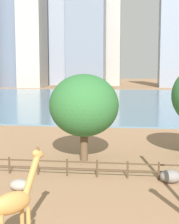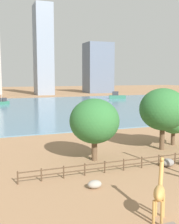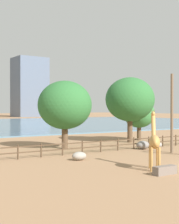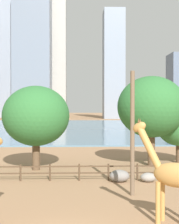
# 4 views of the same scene
# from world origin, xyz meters

# --- Properties ---
(ground_plane) EXTENTS (400.00, 400.00, 0.00)m
(ground_plane) POSITION_xyz_m (0.00, 80.00, 0.00)
(ground_plane) COLOR #9E7551
(harbor_water) EXTENTS (180.00, 86.00, 0.20)m
(harbor_water) POSITION_xyz_m (0.00, 77.00, 0.10)
(harbor_water) COLOR slate
(harbor_water) RESTS_ON ground
(giraffe_tall) EXTENTS (3.30, 2.50, 5.17)m
(giraffe_tall) POSITION_xyz_m (5.11, 2.02, 2.45)
(giraffe_tall) COLOR #C18C47
(giraffe_tall) RESTS_ON ground
(utility_pole) EXTENTS (0.28, 0.28, 8.06)m
(utility_pole) POSITION_xyz_m (4.03, 7.50, 4.03)
(utility_pole) COLOR brown
(utility_pole) RESTS_ON ground
(boulder_near_fence) EXTENTS (1.19, 0.94, 0.70)m
(boulder_near_fence) POSITION_xyz_m (5.86, 11.35, 0.35)
(boulder_near_fence) COLOR gray
(boulder_near_fence) RESTS_ON ground
(boulder_by_pole) EXTENTS (1.51, 1.24, 0.93)m
(boulder_by_pole) POSITION_xyz_m (3.67, 11.40, 0.47)
(boulder_by_pole) COLOR gray
(boulder_by_pole) RESTS_ON ground
(enclosure_fence) EXTENTS (26.12, 0.14, 1.30)m
(enclosure_fence) POSITION_xyz_m (-0.22, 12.00, 0.76)
(enclosure_fence) COLOR #4C3826
(enclosure_fence) RESTS_ON ground
(tree_left_large) EXTENTS (6.53, 6.53, 8.66)m
(tree_left_large) POSITION_xyz_m (7.55, 18.07, 5.70)
(tree_left_large) COLOR brown
(tree_left_large) RESTS_ON ground
(tree_center_broad) EXTENTS (6.05, 6.05, 7.63)m
(tree_center_broad) POSITION_xyz_m (-3.29, 16.60, 4.88)
(tree_center_broad) COLOR brown
(tree_center_broad) RESTS_ON ground
(tree_right_tall) EXTENTS (4.48, 4.48, 5.80)m
(tree_right_tall) POSITION_xyz_m (10.71, 19.74, 3.76)
(tree_right_tall) COLOR brown
(tree_right_tall) RESTS_ON ground
(boat_tug) EXTENTS (5.39, 4.95, 4.86)m
(boat_tug) POSITION_xyz_m (-9.28, 91.46, 1.01)
(boat_tug) COLOR #337259
(boat_tug) RESTS_ON harbor_water
(skyline_tower_needle) EXTENTS (9.54, 12.60, 50.03)m
(skyline_tower_needle) POSITION_xyz_m (17.03, 144.88, 25.01)
(skyline_tower_needle) COLOR gray
(skyline_tower_needle) RESTS_ON ground
(skyline_block_left) EXTENTS (9.99, 9.77, 65.26)m
(skyline_block_left) POSITION_xyz_m (-10.47, 158.34, 32.63)
(skyline_block_left) COLOR #ADA89E
(skyline_block_left) RESTS_ON ground
(skyline_block_right) EXTENTS (16.48, 14.46, 72.68)m
(skyline_block_right) POSITION_xyz_m (-19.98, 140.93, 36.34)
(skyline_block_right) COLOR slate
(skyline_block_right) RESTS_ON ground
(skyline_tower_short) EXTENTS (15.13, 9.90, 88.31)m
(skyline_tower_short) POSITION_xyz_m (-34.16, 161.57, 44.16)
(skyline_tower_short) COLOR #939EAD
(skyline_tower_short) RESTS_ON ground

